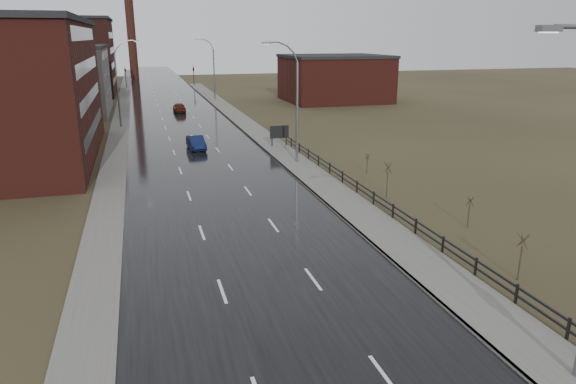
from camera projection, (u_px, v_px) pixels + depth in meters
road at (183, 127)px, 69.32m from camera, size 14.00×300.00×0.06m
sidewalk_right at (298, 165)px, 48.60m from camera, size 3.20×180.00×0.18m
curb_right at (282, 166)px, 48.20m from camera, size 0.16×180.00×0.18m
sidewalk_left at (119, 130)px, 67.14m from camera, size 2.40×260.00×0.12m
warehouse_mid at (53, 80)px, 79.58m from camera, size 16.32×20.40×10.50m
warehouse_far at (46, 57)px, 105.12m from camera, size 26.52×24.48×15.50m
building_right at (335, 78)px, 96.35m from camera, size 18.36×16.32×8.50m
smokestack at (130, 23)px, 145.98m from camera, size 2.70×2.70×30.70m
streetlight_right_mid at (294, 103)px, 47.82m from camera, size 3.36×0.28×11.35m
streetlight_left at (119, 83)px, 67.43m from camera, size 3.36×0.28×11.35m
streetlight_right_far at (212, 69)px, 97.47m from camera, size 3.36×0.28×11.35m
guardrail at (398, 213)px, 33.53m from camera, size 0.10×53.05×1.10m
shrub_c at (521, 256)px, 25.42m from camera, size 0.59×0.63×2.52m
shrub_d at (469, 211)px, 32.71m from camera, size 0.49×0.52×2.07m
shrub_e at (387, 179)px, 38.56m from camera, size 0.65×0.69×2.77m
shrub_f at (367, 163)px, 45.76m from camera, size 0.43×0.45×1.79m
billboard at (279, 133)px, 56.20m from camera, size 2.12×0.17×2.44m
traffic_light_left at (125, 68)px, 121.04m from camera, size 0.58×2.73×5.30m
traffic_light_right at (193, 67)px, 125.28m from camera, size 0.58×2.73×5.30m
car_near at (196, 143)px, 55.32m from camera, size 1.85×4.55×1.47m
car_far at (179, 108)px, 82.63m from camera, size 1.87×4.57×1.55m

